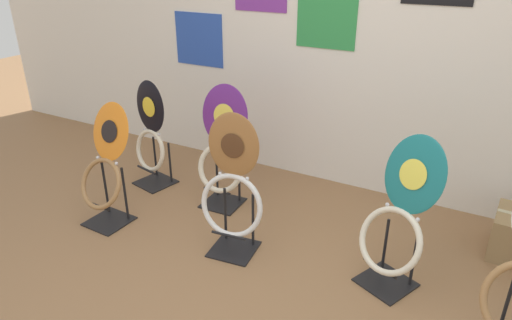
{
  "coord_description": "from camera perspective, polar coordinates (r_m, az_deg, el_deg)",
  "views": [
    {
      "loc": [
        0.92,
        -1.38,
        1.78
      ],
      "look_at": [
        -0.36,
        0.94,
        0.55
      ],
      "focal_mm": 32.0,
      "sensor_mm": 36.0,
      "label": 1
    }
  ],
  "objects": [
    {
      "name": "toilet_seat_display_jazz_black",
      "position": [
        3.74,
        -13.0,
        2.72
      ],
      "size": [
        0.36,
        0.33,
        0.87
      ],
      "color": "black",
      "rests_on": "ground_plane"
    },
    {
      "name": "toilet_seat_display_teal_sax",
      "position": [
        2.65,
        17.48,
        -6.92
      ],
      "size": [
        0.47,
        0.44,
        0.89
      ],
      "color": "black",
      "rests_on": "ground_plane"
    },
    {
      "name": "toilet_seat_display_orange_sun",
      "position": [
        3.29,
        -18.32,
        -1.27
      ],
      "size": [
        0.37,
        0.35,
        0.85
      ],
      "color": "black",
      "rests_on": "ground_plane"
    },
    {
      "name": "wall_back",
      "position": [
        3.49,
        13.88,
        16.36
      ],
      "size": [
        8.0,
        0.07,
        2.6
      ],
      "color": "silver",
      "rests_on": "ground_plane"
    },
    {
      "name": "toilet_seat_display_woodgrain",
      "position": [
        2.78,
        -2.97,
        -3.69
      ],
      "size": [
        0.42,
        0.31,
        0.93
      ],
      "color": "black",
      "rests_on": "ground_plane"
    },
    {
      "name": "toilet_seat_display_purple_note",
      "position": [
        3.35,
        -4.26,
        0.89
      ],
      "size": [
        0.38,
        0.29,
        0.92
      ],
      "color": "black",
      "rests_on": "ground_plane"
    }
  ]
}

